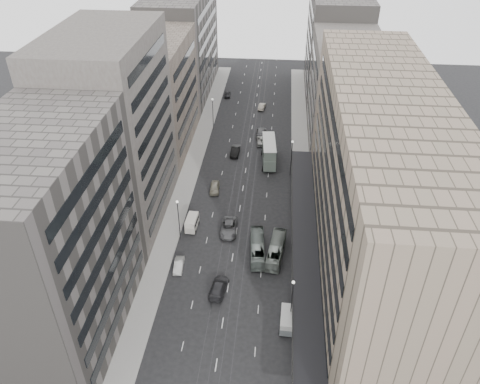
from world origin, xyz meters
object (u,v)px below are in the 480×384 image
(bus_near, at_px, (257,248))
(vw_microbus, at_px, (287,320))
(bus_far, at_px, (276,250))
(panel_van, at_px, (192,223))
(sedan_1, at_px, (179,265))
(sedan_2, at_px, (229,228))
(double_decker, at_px, (269,151))

(bus_near, relative_size, vw_microbus, 2.16)
(bus_far, bearing_deg, panel_van, -13.91)
(bus_near, relative_size, sedan_1, 2.36)
(bus_far, distance_m, sedan_2, 10.42)
(bus_far, xyz_separation_m, double_decker, (-2.46, 30.70, 1.54))
(sedan_1, bearing_deg, panel_van, 84.79)
(panel_van, height_order, sedan_2, panel_van)
(sedan_1, bearing_deg, double_decker, 66.14)
(bus_near, bearing_deg, sedan_1, 16.19)
(bus_near, height_order, bus_far, bus_near)
(bus_near, bearing_deg, vw_microbus, 104.42)
(bus_far, height_order, vw_microbus, bus_far)
(panel_van, relative_size, sedan_1, 1.01)
(double_decker, height_order, sedan_1, double_decker)
(bus_near, height_order, sedan_2, bus_near)
(bus_near, xyz_separation_m, vw_microbus, (5.08, -14.98, -0.03))
(bus_near, height_order, double_decker, double_decker)
(panel_van, xyz_separation_m, sedan_1, (-0.39, -10.45, -0.73))
(vw_microbus, relative_size, panel_van, 1.08)
(bus_far, xyz_separation_m, sedan_1, (-15.80, -4.50, -0.66))
(bus_near, xyz_separation_m, sedan_1, (-12.62, -4.72, -0.67))
(bus_far, xyz_separation_m, sedan_2, (-8.69, 5.73, -0.48))
(vw_microbus, height_order, sedan_2, vw_microbus)
(bus_near, relative_size, bus_far, 1.01)
(bus_far, distance_m, panel_van, 16.52)
(bus_near, xyz_separation_m, sedan_2, (-5.51, 5.51, -0.49))
(panel_van, distance_m, sedan_1, 10.48)
(panel_van, bearing_deg, sedan_2, 0.83)
(bus_far, bearing_deg, sedan_1, 23.08)
(bus_far, distance_m, vw_microbus, 14.89)
(vw_microbus, bearing_deg, sedan_1, 152.22)
(vw_microbus, height_order, sedan_1, vw_microbus)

